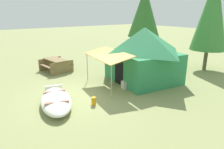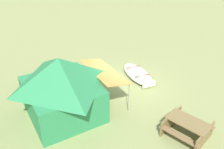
{
  "view_description": "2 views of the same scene",
  "coord_description": "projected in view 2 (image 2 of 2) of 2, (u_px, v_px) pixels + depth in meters",
  "views": [
    {
      "loc": [
        7.51,
        -3.92,
        3.55
      ],
      "look_at": [
        0.79,
        1.1,
        0.93
      ],
      "focal_mm": 32.12,
      "sensor_mm": 36.0,
      "label": 1
    },
    {
      "loc": [
        -8.01,
        7.52,
        7.05
      ],
      "look_at": [
        0.41,
        0.56,
        0.88
      ],
      "focal_mm": 38.63,
      "sensor_mm": 36.0,
      "label": 2
    }
  ],
  "objects": [
    {
      "name": "picnic_table",
      "position": [
        187.0,
        127.0,
        9.65
      ],
      "size": [
        1.86,
        1.75,
        0.77
      ],
      "color": "olive",
      "rests_on": "ground_plane"
    },
    {
      "name": "cooler_box",
      "position": [
        86.0,
        95.0,
        12.14
      ],
      "size": [
        0.41,
        0.55,
        0.35
      ],
      "primitive_type": "cube",
      "rotation": [
        0.0,
        0.0,
        1.35
      ],
      "color": "beige",
      "rests_on": "ground_plane"
    },
    {
      "name": "fuel_can",
      "position": [
        112.0,
        76.0,
        13.85
      ],
      "size": [
        0.25,
        0.25,
        0.32
      ],
      "primitive_type": "cylinder",
      "rotation": [
        0.0,
        0.0,
        5.24
      ],
      "color": "orange",
      "rests_on": "ground_plane"
    },
    {
      "name": "canvas_cabin_tent",
      "position": [
        61.0,
        86.0,
        10.46
      ],
      "size": [
        3.99,
        4.76,
        2.82
      ],
      "color": "#2B824E",
      "rests_on": "ground_plane"
    },
    {
      "name": "ground_plane",
      "position": [
        125.0,
        88.0,
        13.02
      ],
      "size": [
        80.0,
        80.0,
        0.0
      ],
      "primitive_type": "plane",
      "color": "#888F58"
    },
    {
      "name": "beached_rowboat",
      "position": [
        138.0,
        74.0,
        13.94
      ],
      "size": [
        3.0,
        1.94,
        0.44
      ],
      "color": "silver",
      "rests_on": "ground_plane"
    }
  ]
}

